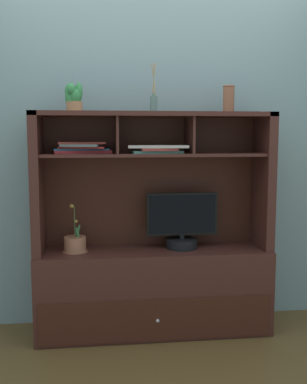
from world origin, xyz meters
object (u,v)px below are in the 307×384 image
tv_monitor (182,225)px  diffuser_bottle (154,103)px  magazine_stack_centre (82,148)px  ceramic_vase (229,99)px  media_console (153,266)px  potted_succulent (74,97)px  potted_orchid (75,244)px  magazine_stack_left (158,149)px

tv_monitor → diffuser_bottle: 0.86m
magazine_stack_centre → ceramic_vase: bearing=0.6°
media_console → potted_succulent: (-0.52, 0.00, 1.15)m
media_console → magazine_stack_centre: size_ratio=4.07×
tv_monitor → magazine_stack_centre: bearing=179.4°
media_console → tv_monitor: media_console is taller
magazine_stack_centre → media_console: bearing=-1.2°
magazine_stack_centre → ceramic_vase: (1.00, 0.01, 0.33)m
potted_orchid → potted_succulent: bearing=44.6°
potted_orchid → diffuser_bottle: size_ratio=1.03×
diffuser_bottle → ceramic_vase: diffuser_bottle is taller
media_console → magazine_stack_centre: (-0.48, 0.01, 0.82)m
potted_orchid → diffuser_bottle: 1.08m
media_console → diffuser_bottle: 1.12m
potted_orchid → media_console: bearing=0.7°
ceramic_vase → magazine_stack_centre: bearing=-179.4°
potted_orchid → ceramic_vase: bearing=1.5°
ceramic_vase → potted_orchid: bearing=-178.5°
tv_monitor → media_console: bearing=-179.3°
diffuser_bottle → magazine_stack_left: bearing=-57.3°
diffuser_bottle → ceramic_vase: size_ratio=1.72×
magazine_stack_left → ceramic_vase: (0.50, 0.07, 0.34)m
media_console → magazine_stack_centre: 0.95m
tv_monitor → diffuser_bottle: diffuser_bottle is taller
ceramic_vase → tv_monitor: bearing=-176.8°
magazine_stack_centre → potted_orchid: bearing=-163.3°
magazine_stack_centre → potted_succulent: potted_succulent is taller
potted_orchid → ceramic_vase: ceramic_vase is taller
magazine_stack_centre → magazine_stack_left: bearing=-7.4°
media_console → diffuser_bottle: size_ratio=5.06×
magazine_stack_centre → potted_succulent: 0.33m
potted_orchid → ceramic_vase: size_ratio=1.78×
potted_succulent → diffuser_bottle: bearing=-2.6°
magazine_stack_left → potted_succulent: bearing=173.9°
tv_monitor → magazine_stack_left: 0.56m
potted_orchid → diffuser_bottle: diffuser_bottle is taller
diffuser_bottle → media_console: bearing=90.0°
tv_monitor → ceramic_vase: ceramic_vase is taller
tv_monitor → ceramic_vase: bearing=3.2°
potted_succulent → ceramic_vase: (1.04, 0.02, -0.00)m
media_console → potted_orchid: bearing=-179.3°
potted_orchid → potted_succulent: (0.01, 0.01, 0.98)m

